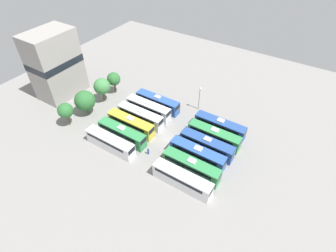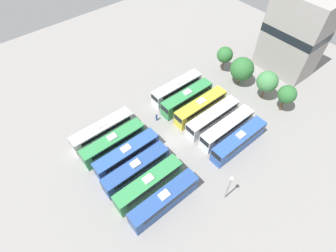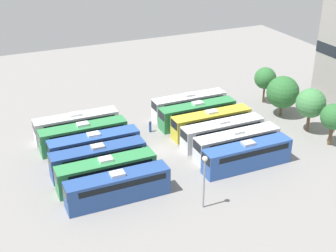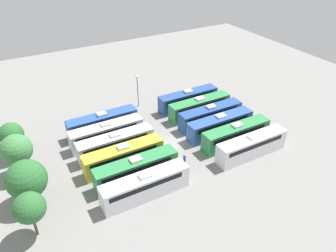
# 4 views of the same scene
# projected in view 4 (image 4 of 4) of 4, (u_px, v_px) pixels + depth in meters

# --- Properties ---
(ground_plane) EXTENTS (107.00, 107.00, 0.00)m
(ground_plane) POSITION_uv_depth(u_px,v_px,m) (171.00, 143.00, 53.75)
(ground_plane) COLOR gray
(bus_0) EXTENTS (2.50, 12.01, 3.68)m
(bus_0) POSITION_uv_depth(u_px,v_px,m) (251.00, 145.00, 49.98)
(bus_0) COLOR white
(bus_0) RESTS_ON ground_plane
(bus_1) EXTENTS (2.50, 12.01, 3.68)m
(bus_1) POSITION_uv_depth(u_px,v_px,m) (236.00, 134.00, 52.62)
(bus_1) COLOR #338C4C
(bus_1) RESTS_ON ground_plane
(bus_2) EXTENTS (2.50, 12.01, 3.68)m
(bus_2) POSITION_uv_depth(u_px,v_px,m) (220.00, 125.00, 55.03)
(bus_2) COLOR #2D56A8
(bus_2) RESTS_ON ground_plane
(bus_3) EXTENTS (2.50, 12.01, 3.68)m
(bus_3) POSITION_uv_depth(u_px,v_px,m) (210.00, 115.00, 57.73)
(bus_3) COLOR #284C93
(bus_3) RESTS_ON ground_plane
(bus_4) EXTENTS (2.50, 12.01, 3.68)m
(bus_4) POSITION_uv_depth(u_px,v_px,m) (199.00, 107.00, 60.29)
(bus_4) COLOR #338C4C
(bus_4) RESTS_ON ground_plane
(bus_5) EXTENTS (2.50, 12.01, 3.68)m
(bus_5) POSITION_uv_depth(u_px,v_px,m) (188.00, 99.00, 62.85)
(bus_5) COLOR #284C93
(bus_5) RESTS_ON ground_plane
(bus_6) EXTENTS (2.50, 12.01, 3.68)m
(bus_6) POSITION_uv_depth(u_px,v_px,m) (145.00, 185.00, 42.50)
(bus_6) COLOR white
(bus_6) RESTS_ON ground_plane
(bus_7) EXTENTS (2.50, 12.01, 3.68)m
(bus_7) POSITION_uv_depth(u_px,v_px,m) (136.00, 169.00, 45.27)
(bus_7) COLOR #338C4C
(bus_7) RESTS_ON ground_plane
(bus_8) EXTENTS (2.50, 12.01, 3.68)m
(bus_8) POSITION_uv_depth(u_px,v_px,m) (123.00, 156.00, 47.73)
(bus_8) COLOR gold
(bus_8) RESTS_ON ground_plane
(bus_9) EXTENTS (2.50, 12.01, 3.68)m
(bus_9) POSITION_uv_depth(u_px,v_px,m) (116.00, 144.00, 50.37)
(bus_9) COLOR silver
(bus_9) RESTS_ON ground_plane
(bus_10) EXTENTS (2.50, 12.01, 3.68)m
(bus_10) POSITION_uv_depth(u_px,v_px,m) (106.00, 133.00, 52.89)
(bus_10) COLOR silver
(bus_10) RESTS_ON ground_plane
(bus_11) EXTENTS (2.50, 12.01, 3.68)m
(bus_11) POSITION_uv_depth(u_px,v_px,m) (102.00, 123.00, 55.56)
(bus_11) COLOR #2D56A8
(bus_11) RESTS_ON ground_plane
(worker_person) EXTENTS (0.36, 0.36, 1.84)m
(worker_person) POSITION_uv_depth(u_px,v_px,m) (184.00, 160.00, 48.53)
(worker_person) COLOR navy
(worker_person) RESTS_ON ground_plane
(light_pole) EXTENTS (0.60, 0.60, 6.54)m
(light_pole) POSITION_uv_depth(u_px,v_px,m) (137.00, 85.00, 61.83)
(light_pole) COLOR gray
(light_pole) RESTS_ON ground_plane
(tree_0) EXTENTS (3.62, 3.62, 6.13)m
(tree_0) POSITION_uv_depth(u_px,v_px,m) (29.00, 208.00, 35.84)
(tree_0) COLOR brown
(tree_0) RESTS_ON ground_plane
(tree_1) EXTENTS (5.06, 5.06, 6.46)m
(tree_1) POSITION_uv_depth(u_px,v_px,m) (26.00, 180.00, 40.31)
(tree_1) COLOR brown
(tree_1) RESTS_ON ground_plane
(tree_2) EXTENTS (4.31, 4.31, 6.69)m
(tree_2) POSITION_uv_depth(u_px,v_px,m) (16.00, 150.00, 44.59)
(tree_2) COLOR brown
(tree_2) RESTS_ON ground_plane
(tree_3) EXTENTS (3.62, 3.62, 6.12)m
(tree_3) POSITION_uv_depth(u_px,v_px,m) (11.00, 135.00, 48.09)
(tree_3) COLOR brown
(tree_3) RESTS_ON ground_plane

